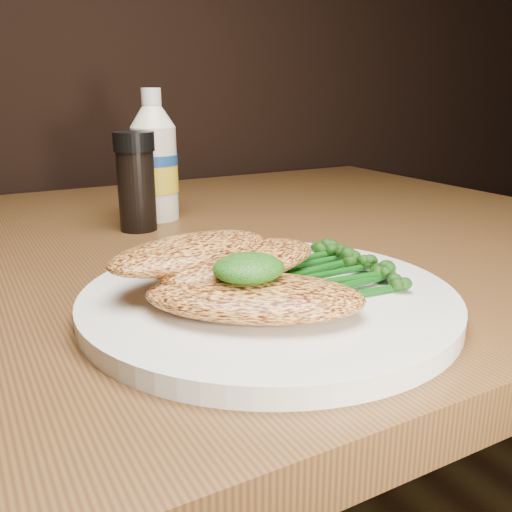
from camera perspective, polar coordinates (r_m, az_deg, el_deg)
plate at (r=0.44m, az=1.30°, el=-4.48°), size 0.29×0.29×0.02m
chicken_front at (r=0.39m, az=-0.19°, el=-4.14°), size 0.18×0.16×0.02m
chicken_mid at (r=0.45m, az=-1.62°, el=-0.53°), size 0.16×0.11×0.02m
chicken_back at (r=0.45m, az=-6.64°, el=0.43°), size 0.16×0.11×0.02m
pesto_front at (r=0.39m, az=-0.78°, el=-1.25°), size 0.05×0.05×0.02m
broccolini_bundle at (r=0.46m, az=5.48°, el=-1.36°), size 0.16×0.13×0.02m
mayo_bottle at (r=0.74m, az=-10.33°, el=10.06°), size 0.07×0.07×0.17m
pepper_grinder at (r=0.69m, az=-12.12°, el=7.40°), size 0.05×0.05×0.12m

